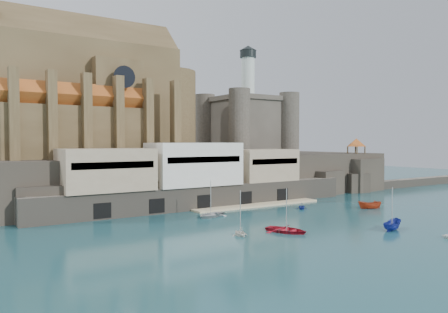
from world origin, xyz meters
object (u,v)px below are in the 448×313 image
(church, at_px, (95,101))
(pavilion, at_px, (356,143))
(boat_0, at_px, (286,232))
(castle_keep, at_px, (246,123))
(boat_2, at_px, (392,230))

(church, bearing_deg, pavilion, -13.48)
(boat_0, bearing_deg, pavilion, 9.60)
(church, bearing_deg, castle_keep, -1.11)
(castle_keep, bearing_deg, boat_0, -120.12)
(boat_0, height_order, boat_2, boat_0)
(pavilion, relative_size, boat_2, 1.30)
(boat_0, xyz_separation_m, boat_2, (14.30, -7.51, 0.00))
(church, relative_size, pavilion, 7.34)
(boat_0, bearing_deg, church, 85.07)
(castle_keep, bearing_deg, church, 178.89)
(castle_keep, bearing_deg, pavilion, -30.18)
(pavilion, height_order, boat_0, pavilion)
(boat_2, bearing_deg, pavilion, -61.55)
(church, xyz_separation_m, pavilion, (66.13, -15.85, -9.40))
(church, xyz_separation_m, castle_keep, (40.21, -0.78, -3.81))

